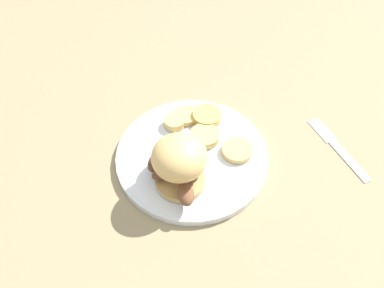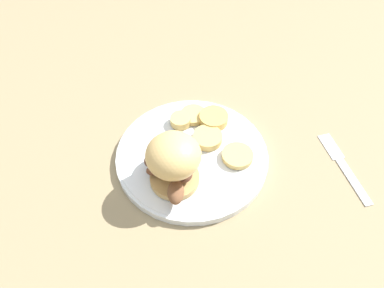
% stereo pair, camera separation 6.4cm
% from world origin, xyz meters
% --- Properties ---
extents(ground_plane, '(4.00, 4.00, 0.00)m').
position_xyz_m(ground_plane, '(0.00, 0.00, 0.00)').
color(ground_plane, '#937F5B').
extents(dinner_plate, '(0.27, 0.27, 0.02)m').
position_xyz_m(dinner_plate, '(0.00, 0.00, 0.01)').
color(dinner_plate, white).
rests_on(dinner_plate, ground_plane).
extents(sandwich, '(0.11, 0.11, 0.10)m').
position_xyz_m(sandwich, '(0.01, 0.06, 0.07)').
color(sandwich, tan).
rests_on(sandwich, dinner_plate).
extents(potato_round_0, '(0.05, 0.05, 0.02)m').
position_xyz_m(potato_round_0, '(-0.02, -0.08, 0.02)').
color(potato_round_0, tan).
rests_on(potato_round_0, dinner_plate).
extents(potato_round_1, '(0.05, 0.05, 0.01)m').
position_xyz_m(potato_round_1, '(0.02, -0.09, 0.02)').
color(potato_round_1, '#DBB766').
rests_on(potato_round_1, dinner_plate).
extents(potato_round_2, '(0.05, 0.05, 0.01)m').
position_xyz_m(potato_round_2, '(-0.08, -0.01, 0.02)').
color(potato_round_2, '#DBB766').
rests_on(potato_round_2, dinner_plate).
extents(potato_round_3, '(0.04, 0.04, 0.02)m').
position_xyz_m(potato_round_3, '(0.04, -0.06, 0.02)').
color(potato_round_3, '#DBB766').
rests_on(potato_round_3, dinner_plate).
extents(potato_round_4, '(0.05, 0.05, 0.01)m').
position_xyz_m(potato_round_4, '(-0.02, -0.04, 0.02)').
color(potato_round_4, '#DBB766').
rests_on(potato_round_4, dinner_plate).
extents(fork, '(0.10, 0.15, 0.00)m').
position_xyz_m(fork, '(-0.26, -0.05, 0.00)').
color(fork, silver).
rests_on(fork, ground_plane).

